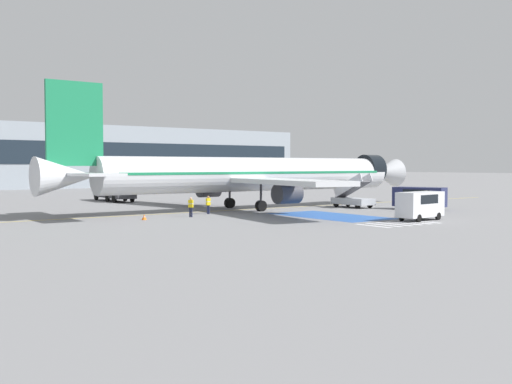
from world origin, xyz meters
TOP-DOWN VIEW (x-y plane):
  - ground_plane at (0.00, 0.00)m, footprint 600.00×600.00m
  - apron_leadline_yellow at (-0.19, -0.27)m, footprint 79.73×1.06m
  - apron_stand_patch_blue at (-0.19, -11.50)m, footprint 6.12×11.66m
  - apron_walkway_bar_0 at (-3.79, -20.04)m, footprint 0.44×3.60m
  - apron_walkway_bar_1 at (-2.59, -20.04)m, footprint 0.44×3.60m
  - apron_walkway_bar_2 at (-1.39, -20.04)m, footprint 0.44×3.60m
  - apron_walkway_bar_3 at (-0.19, -20.04)m, footprint 0.44×3.60m
  - apron_walkway_bar_4 at (1.01, -20.04)m, footprint 0.44×3.60m
  - apron_walkway_bar_5 at (2.21, -20.04)m, footprint 0.44×3.60m
  - airliner at (-0.93, -0.27)m, footprint 45.09×35.13m
  - boarding_stairs_forward at (9.59, -4.72)m, footprint 2.25×5.25m
  - fuel_tanker at (-7.05, 21.84)m, footprint 2.88×9.21m
  - service_van_0 at (2.90, -19.21)m, footprint 4.97×2.26m
  - service_van_1 at (12.93, -11.21)m, footprint 3.58×5.65m
  - ground_crew_0 at (-8.08, -2.96)m, footprint 0.46×0.30m
  - ground_crew_1 at (-11.12, -4.90)m, footprint 0.44×0.48m
  - traffic_cone_0 at (-15.71, -4.89)m, footprint 0.43×0.43m
  - terminal_building at (10.71, 73.28)m, footprint 99.24×12.10m

SIDE VIEW (x-z plane):
  - ground_plane at x=0.00m, z-range 0.00..0.00m
  - apron_leadline_yellow at x=-0.19m, z-range 0.00..0.01m
  - apron_stand_patch_blue at x=-0.19m, z-range 0.00..0.01m
  - apron_walkway_bar_0 at x=-3.79m, z-range 0.00..0.01m
  - apron_walkway_bar_1 at x=-2.59m, z-range 0.00..0.01m
  - apron_walkway_bar_2 at x=-1.39m, z-range 0.00..0.01m
  - apron_walkway_bar_3 at x=-0.19m, z-range 0.00..0.01m
  - apron_walkway_bar_4 at x=1.01m, z-range 0.00..0.01m
  - apron_walkway_bar_5 at x=2.21m, z-range 0.00..0.01m
  - traffic_cone_0 at x=-15.71m, z-range 0.00..0.48m
  - boarding_stairs_forward at x=9.59m, z-range -0.95..2.89m
  - ground_crew_0 at x=-8.08m, z-range 0.14..1.89m
  - ground_crew_1 at x=-11.12m, z-range 0.14..1.94m
  - service_van_1 at x=12.93m, z-range 0.22..2.58m
  - service_van_0 at x=2.90m, z-range 0.22..2.64m
  - fuel_tanker at x=-7.05m, z-range 0.02..3.50m
  - airliner at x=-0.93m, z-range -2.27..9.71m
  - terminal_building at x=10.71m, z-range 0.00..13.10m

